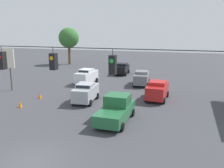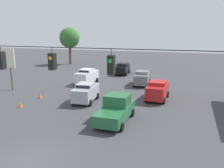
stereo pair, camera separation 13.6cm
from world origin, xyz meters
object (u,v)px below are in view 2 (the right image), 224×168
object	(u,v)px
overhead_signal_span	(27,81)
pickup_truck_green_crossing_near	(116,109)
roadside_billboard	(0,60)
sedan_white_withflow_far	(87,76)
sedan_black_withflow_deep	(122,69)
tree_horizon_left	(70,38)
sedan_red_oncoming_far	(158,90)
traffic_cone_second	(20,104)
sedan_silver_withflow_mid	(86,92)
traffic_cone_third	(40,96)
sedan_grey_oncoming_deep	(142,78)

from	to	relation	value
overhead_signal_span	pickup_truck_green_crossing_near	distance (m)	8.66
overhead_signal_span	roadside_billboard	size ratio (longest dim) A/B	4.59
sedan_white_withflow_far	sedan_black_withflow_deep	size ratio (longest dim) A/B	1.03
sedan_white_withflow_far	pickup_truck_green_crossing_near	distance (m)	14.58
sedan_white_withflow_far	tree_horizon_left	size ratio (longest dim) A/B	0.55
sedan_red_oncoming_far	sedan_black_withflow_deep	xyz separation A→B (m)	(7.41, -13.26, -0.08)
traffic_cone_second	sedan_red_oncoming_far	bearing A→B (deg)	-151.65
sedan_white_withflow_far	sedan_silver_withflow_mid	size ratio (longest dim) A/B	0.97
traffic_cone_second	traffic_cone_third	distance (m)	3.31
pickup_truck_green_crossing_near	traffic_cone_third	distance (m)	10.61
roadside_billboard	traffic_cone_third	bearing A→B (deg)	162.37
sedan_silver_withflow_mid	traffic_cone_third	world-z (taller)	sedan_silver_withflow_mid
sedan_grey_oncoming_deep	sedan_white_withflow_far	distance (m)	7.49
tree_horizon_left	pickup_truck_green_crossing_near	bearing A→B (deg)	122.71
sedan_silver_withflow_mid	traffic_cone_third	size ratio (longest dim) A/B	7.55
sedan_white_withflow_far	traffic_cone_third	xyz separation A→B (m)	(2.01, 8.29, -0.77)
sedan_black_withflow_deep	sedan_red_oncoming_far	bearing A→B (deg)	119.19
traffic_cone_third	roadside_billboard	bearing A→B (deg)	-17.63
sedan_silver_withflow_mid	sedan_white_withflow_far	bearing A→B (deg)	-67.87
overhead_signal_span	sedan_grey_oncoming_deep	distance (m)	21.45
sedan_white_withflow_far	traffic_cone_second	xyz separation A→B (m)	(2.06, 11.60, -0.77)
traffic_cone_second	tree_horizon_left	xyz separation A→B (m)	(8.73, -28.16, 5.17)
sedan_black_withflow_deep	sedan_silver_withflow_mid	size ratio (longest dim) A/B	0.95
sedan_white_withflow_far	sedan_red_oncoming_far	bearing A→B (deg)	154.07
tree_horizon_left	sedan_white_withflow_far	bearing A→B (deg)	123.08
sedan_white_withflow_far	roadside_billboard	distance (m)	11.08
sedan_red_oncoming_far	sedan_white_withflow_far	world-z (taller)	sedan_white_withflow_far
sedan_grey_oncoming_deep	sedan_black_withflow_deep	xyz separation A→B (m)	(4.54, -6.91, -0.04)
pickup_truck_green_crossing_near	traffic_cone_third	bearing A→B (deg)	-22.50
sedan_white_withflow_far	overhead_signal_span	bearing A→B (deg)	103.81
sedan_white_withflow_far	roadside_billboard	xyz separation A→B (m)	(8.87, 6.11, 2.61)
pickup_truck_green_crossing_near	sedan_silver_withflow_mid	world-z (taller)	pickup_truck_green_crossing_near
overhead_signal_span	sedan_silver_withflow_mid	bearing A→B (deg)	-82.30
sedan_red_oncoming_far	roadside_billboard	size ratio (longest dim) A/B	0.85
roadside_billboard	sedan_grey_oncoming_deep	bearing A→B (deg)	-155.22
sedan_silver_withflow_mid	traffic_cone_second	distance (m)	6.46
pickup_truck_green_crossing_near	traffic_cone_second	size ratio (longest dim) A/B	9.25
traffic_cone_third	traffic_cone_second	bearing A→B (deg)	89.14
traffic_cone_second	roadside_billboard	xyz separation A→B (m)	(6.81, -5.49, 3.38)
overhead_signal_span	sedan_red_oncoming_far	xyz separation A→B (m)	(-5.41, -14.63, -3.60)
overhead_signal_span	sedan_white_withflow_far	xyz separation A→B (m)	(4.82, -19.61, -3.59)
sedan_white_withflow_far	traffic_cone_third	size ratio (longest dim) A/B	7.35
traffic_cone_second	overhead_signal_span	bearing A→B (deg)	130.65
sedan_grey_oncoming_deep	tree_horizon_left	bearing A→B (deg)	-39.92
sedan_white_withflow_far	roadside_billboard	size ratio (longest dim) A/B	0.82
sedan_red_oncoming_far	sedan_silver_withflow_mid	distance (m)	7.60
pickup_truck_green_crossing_near	roadside_billboard	xyz separation A→B (m)	(16.64, -6.23, 2.68)
sedan_red_oncoming_far	tree_horizon_left	xyz separation A→B (m)	(21.02, -21.54, 4.41)
overhead_signal_span	sedan_grey_oncoming_deep	world-z (taller)	overhead_signal_span
traffic_cone_third	sedan_red_oncoming_far	bearing A→B (deg)	-164.82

